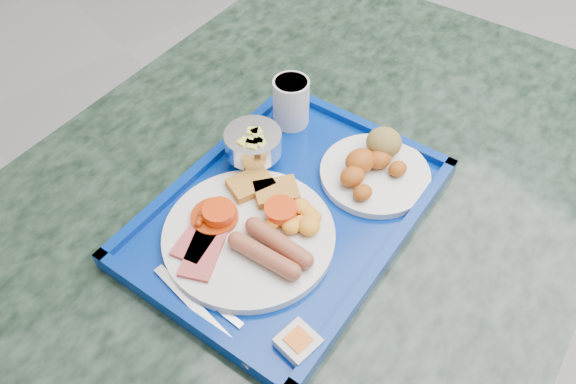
{
  "coord_description": "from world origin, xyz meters",
  "views": [
    {
      "loc": [
        -1.45,
        -0.07,
        1.45
      ],
      "look_at": [
        -1.12,
        0.33,
        0.85
      ],
      "focal_mm": 35.0,
      "sensor_mm": 36.0,
      "label": 1
    }
  ],
  "objects_px": {
    "table": "(294,268)",
    "juice_cup": "(291,101)",
    "main_plate": "(253,230)",
    "tray": "(288,212)",
    "fruit_bowl": "(253,144)",
    "bread_plate": "(374,166)"
  },
  "relations": [
    {
      "from": "main_plate",
      "to": "bread_plate",
      "type": "relative_size",
      "value": 1.43
    },
    {
      "from": "table",
      "to": "juice_cup",
      "type": "relative_size",
      "value": 17.25
    },
    {
      "from": "table",
      "to": "juice_cup",
      "type": "xyz_separation_m",
      "value": [
        0.09,
        0.12,
        0.26
      ]
    },
    {
      "from": "fruit_bowl",
      "to": "juice_cup",
      "type": "distance_m",
      "value": 0.11
    },
    {
      "from": "main_plate",
      "to": "tray",
      "type": "bearing_deg",
      "value": 4.46
    },
    {
      "from": "tray",
      "to": "bread_plate",
      "type": "relative_size",
      "value": 3.08
    },
    {
      "from": "table",
      "to": "fruit_bowl",
      "type": "distance_m",
      "value": 0.27
    },
    {
      "from": "main_plate",
      "to": "juice_cup",
      "type": "xyz_separation_m",
      "value": [
        0.2,
        0.15,
        0.03
      ]
    },
    {
      "from": "table",
      "to": "main_plate",
      "type": "bearing_deg",
      "value": -163.86
    },
    {
      "from": "table",
      "to": "main_plate",
      "type": "xyz_separation_m",
      "value": [
        -0.1,
        -0.03,
        0.23
      ]
    },
    {
      "from": "fruit_bowl",
      "to": "bread_plate",
      "type": "bearing_deg",
      "value": -47.55
    },
    {
      "from": "table",
      "to": "tray",
      "type": "distance_m",
      "value": 0.22
    },
    {
      "from": "table",
      "to": "juice_cup",
      "type": "height_order",
      "value": "juice_cup"
    },
    {
      "from": "tray",
      "to": "fruit_bowl",
      "type": "xyz_separation_m",
      "value": [
        0.02,
        0.11,
        0.05
      ]
    },
    {
      "from": "table",
      "to": "tray",
      "type": "bearing_deg",
      "value": -145.5
    },
    {
      "from": "table",
      "to": "main_plate",
      "type": "distance_m",
      "value": 0.26
    },
    {
      "from": "table",
      "to": "fruit_bowl",
      "type": "height_order",
      "value": "fruit_bowl"
    },
    {
      "from": "tray",
      "to": "fruit_bowl",
      "type": "height_order",
      "value": "fruit_bowl"
    },
    {
      "from": "tray",
      "to": "fruit_bowl",
      "type": "relative_size",
      "value": 5.92
    },
    {
      "from": "main_plate",
      "to": "fruit_bowl",
      "type": "distance_m",
      "value": 0.15
    },
    {
      "from": "tray",
      "to": "juice_cup",
      "type": "relative_size",
      "value": 6.24
    },
    {
      "from": "table",
      "to": "bread_plate",
      "type": "relative_size",
      "value": 8.52
    }
  ]
}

